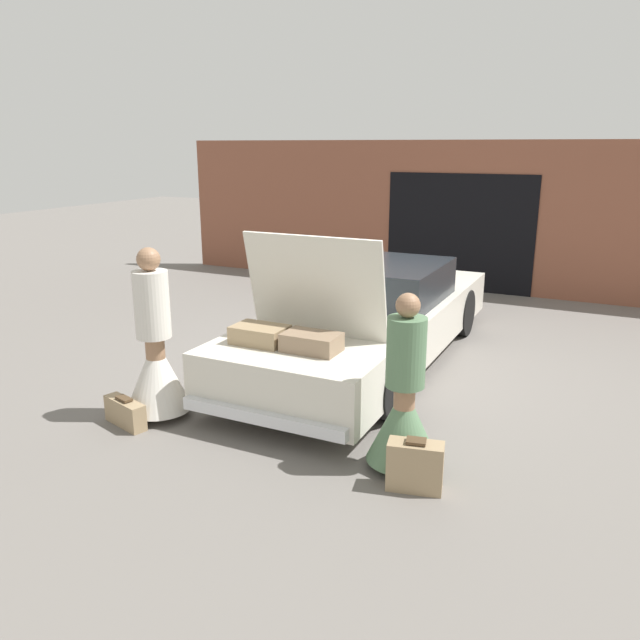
{
  "coord_description": "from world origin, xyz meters",
  "views": [
    {
      "loc": [
        2.8,
        -7.21,
        2.71
      ],
      "look_at": [
        0.0,
        -1.45,
        0.91
      ],
      "focal_mm": 35.0,
      "sensor_mm": 36.0,
      "label": 1
    }
  ],
  "objects_px": {
    "person_left": "(156,359)",
    "person_right": "(404,408)",
    "suitcase_beside_left_person": "(125,413)",
    "car": "(370,318)",
    "suitcase_beside_right_person": "(415,466)"
  },
  "relations": [
    {
      "from": "person_right",
      "to": "suitcase_beside_right_person",
      "type": "bearing_deg",
      "value": -134.83
    },
    {
      "from": "suitcase_beside_left_person",
      "to": "person_left",
      "type": "bearing_deg",
      "value": 65.37
    },
    {
      "from": "person_left",
      "to": "suitcase_beside_right_person",
      "type": "distance_m",
      "value": 2.85
    },
    {
      "from": "car",
      "to": "suitcase_beside_left_person",
      "type": "height_order",
      "value": "car"
    },
    {
      "from": "car",
      "to": "person_left",
      "type": "distance_m",
      "value": 2.9
    },
    {
      "from": "car",
      "to": "person_left",
      "type": "height_order",
      "value": "car"
    },
    {
      "from": "person_right",
      "to": "person_left",
      "type": "bearing_deg",
      "value": 102.26
    },
    {
      "from": "person_left",
      "to": "suitcase_beside_right_person",
      "type": "relative_size",
      "value": 3.65
    },
    {
      "from": "car",
      "to": "person_right",
      "type": "height_order",
      "value": "car"
    },
    {
      "from": "car",
      "to": "suitcase_beside_left_person",
      "type": "distance_m",
      "value": 3.3
    },
    {
      "from": "person_left",
      "to": "person_right",
      "type": "bearing_deg",
      "value": 102.86
    },
    {
      "from": "person_right",
      "to": "suitcase_beside_left_person",
      "type": "bearing_deg",
      "value": 109.0
    },
    {
      "from": "car",
      "to": "suitcase_beside_right_person",
      "type": "bearing_deg",
      "value": -61.78
    },
    {
      "from": "person_left",
      "to": "suitcase_beside_left_person",
      "type": "xyz_separation_m",
      "value": [
        -0.15,
        -0.33,
        -0.49
      ]
    },
    {
      "from": "person_left",
      "to": "person_right",
      "type": "height_order",
      "value": "person_left"
    }
  ]
}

